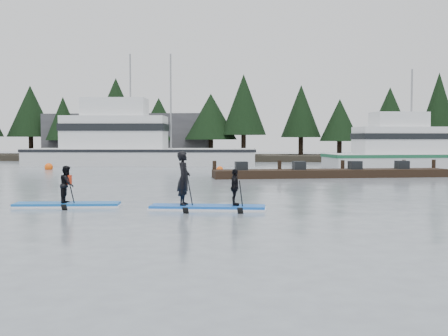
# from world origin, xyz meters

# --- Properties ---
(ground) EXTENTS (160.00, 160.00, 0.00)m
(ground) POSITION_xyz_m (0.00, 0.00, 0.00)
(ground) COLOR slate
(ground) RESTS_ON ground
(far_shore) EXTENTS (70.00, 8.00, 0.60)m
(far_shore) POSITION_xyz_m (0.00, 42.00, 0.30)
(far_shore) COLOR #2D281E
(far_shore) RESTS_ON ground
(treeline) EXTENTS (60.00, 4.00, 8.00)m
(treeline) POSITION_xyz_m (0.00, 42.00, 0.00)
(treeline) COLOR black
(treeline) RESTS_ON ground
(waterfront_building) EXTENTS (18.00, 6.00, 5.00)m
(waterfront_building) POSITION_xyz_m (-14.00, 44.00, 2.50)
(waterfront_building) COLOR #4C4C51
(waterfront_building) RESTS_ON ground
(fishing_boat_large) EXTENTS (20.01, 6.75, 10.88)m
(fishing_boat_large) POSITION_xyz_m (-10.12, 30.95, 0.84)
(fishing_boat_large) COLOR silver
(fishing_boat_large) RESTS_ON ground
(fishing_boat_medium) EXTENTS (15.14, 7.23, 8.67)m
(fishing_boat_medium) POSITION_xyz_m (13.03, 27.64, 0.62)
(fishing_boat_medium) COLOR silver
(fishing_boat_medium) RESTS_ON ground
(floating_dock) EXTENTS (14.36, 5.04, 0.48)m
(floating_dock) POSITION_xyz_m (5.52, 16.74, 0.24)
(floating_dock) COLOR black
(floating_dock) RESTS_ON ground
(buoy_a) EXTENTS (0.63, 0.63, 0.63)m
(buoy_a) POSITION_xyz_m (-14.79, 23.23, 0.00)
(buoy_a) COLOR #F0520C
(buoy_a) RESTS_ON ground
(buoy_c) EXTENTS (0.52, 0.52, 0.52)m
(buoy_c) POSITION_xyz_m (11.39, 27.42, 0.00)
(buoy_c) COLOR #F0520C
(buoy_c) RESTS_ON ground
(buoy_b) EXTENTS (0.48, 0.48, 0.48)m
(buoy_b) POSITION_xyz_m (-1.76, 22.03, 0.00)
(buoy_b) COLOR #F0520C
(buoy_b) RESTS_ON ground
(paddleboard_solo) EXTENTS (3.65, 1.33, 1.85)m
(paddleboard_solo) POSITION_xyz_m (-4.99, 1.19, 0.42)
(paddleboard_solo) COLOR #135BB4
(paddleboard_solo) RESTS_ON ground
(paddleboard_duo) EXTENTS (3.79, 1.16, 2.38)m
(paddleboard_duo) POSITION_xyz_m (-0.22, 0.88, 0.60)
(paddleboard_duo) COLOR blue
(paddleboard_duo) RESTS_ON ground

